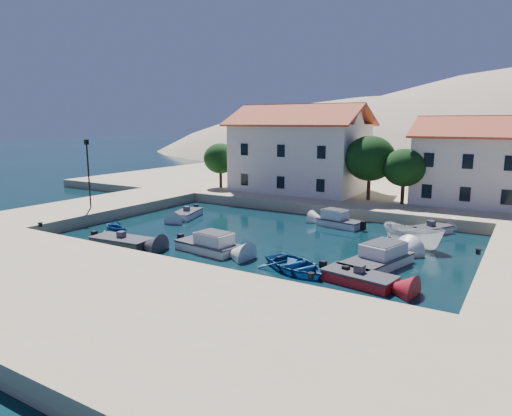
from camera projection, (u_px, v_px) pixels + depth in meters
The scene contains 19 objects.
ground at pixel (179, 275), 26.53m from camera, with size 400.00×400.00×0.00m, color black.
quay_south at pixel (94, 301), 21.41m from camera, with size 52.00×12.00×1.00m, color tan.
quay_west at pixel (98, 208), 44.56m from camera, with size 8.00×20.00×1.00m, color tan.
quay_north at pixel (391, 189), 57.29m from camera, with size 80.00×36.00×1.00m, color tan.
building_left at pixel (300, 147), 51.99m from camera, with size 14.70×9.45×9.70m.
building_mid at pixel (473, 160), 43.74m from camera, with size 10.50×8.40×8.30m.
trees at pixel (385, 163), 44.67m from camera, with size 37.30×5.30×6.45m.
lamppost at pixel (88, 167), 41.32m from camera, with size 0.35×0.25×6.22m.
bollards at pixel (255, 247), 28.13m from camera, with size 29.36×9.56×0.30m.
motorboat_grey_sw at pixel (122, 242), 32.79m from camera, with size 4.66×2.38×1.25m.
cabin_cruiser_south at pixel (208, 244), 31.36m from camera, with size 4.81×2.49×1.60m.
rowboat_south at pixel (295, 271), 27.31m from camera, with size 3.36×4.70×0.97m, color navy.
motorboat_red_se at pixel (359, 278), 25.11m from camera, with size 4.27×2.46×1.25m.
cabin_cruiser_east at pixel (376, 260), 27.85m from camera, with size 3.52×5.83×1.60m.
boat_east at pixel (412, 247), 32.52m from camera, with size 1.76×4.68×1.81m, color silver.
motorboat_white_ne at pixel (431, 230), 36.35m from camera, with size 3.10×3.83×1.25m.
rowboat_west at pixel (115, 233), 36.60m from camera, with size 2.30×2.66×1.40m, color navy.
motorboat_white_west at pixel (187, 214), 42.55m from camera, with size 2.84×4.31×1.25m.
cabin_cruiser_north at pixel (340, 221), 38.71m from camera, with size 4.08×2.35×1.60m.
Camera 1 is at (17.03, -19.30, 8.76)m, focal length 32.00 mm.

